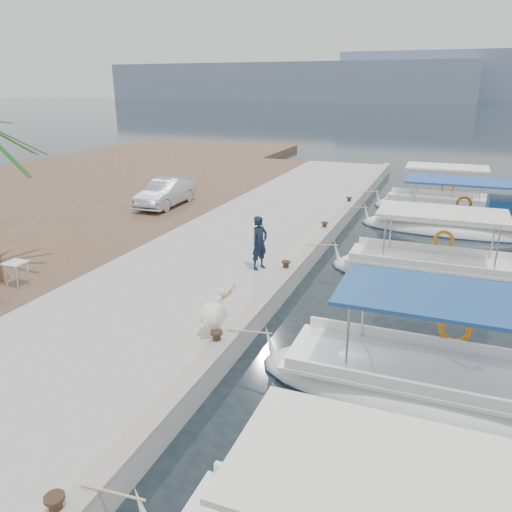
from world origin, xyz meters
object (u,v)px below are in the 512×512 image
Objects in this scene: fishing_caique_d at (457,228)px; fishing_caique_e at (439,208)px; pelican at (215,313)px; fisherman at (260,243)px; parked_car at (166,193)px; fishing_caique_b at (434,390)px; fishing_caique_c at (430,273)px.

fishing_caique_d and fishing_caique_e have the same top height.
pelican is 0.78× the size of fisherman.
parked_car reaches higher than pelican.
fisherman is (-4.97, -12.37, 1.22)m from fishing_caique_e.
fishing_caique_b is at bearing -88.33° from fishing_caique_e.
fishing_caique_d reaches higher than fisherman.
fishing_caique_b is at bearing -106.02° from fisherman.
fishing_caique_e is 13.59m from parked_car.
pelican is at bearing -111.84° from fishing_caique_d.
fishing_caique_b is at bearing -42.34° from parked_car.
fisherman is 0.44× the size of parked_car.
fishing_caique_c reaches higher than parked_car.
fishing_caique_b is at bearing -86.57° from fishing_caique_c.
fisherman is at bearing 97.61° from pelican.
fishing_caique_c is 4.89× the size of pelican.
fishing_caique_c is 1.68× the size of parked_car.
fishing_caique_c is 9.83m from fishing_caique_e.
pelican is 13.44m from parked_car.
fishing_caique_d is (0.79, 6.05, 0.06)m from fishing_caique_c.
parked_car is at bearing -170.75° from fishing_caique_d.
fishing_caique_d is 3.88m from fishing_caique_e.
fishing_caique_d is at bearing 7.53° from parked_car.
pelican is at bearing -179.33° from fishing_caique_b.
fishing_caique_d is at bearing 68.16° from pelican.
fisherman is 9.69m from parked_car.
fisherman is (-5.46, 4.42, 1.22)m from fishing_caique_b.
fishing_caique_e is (-0.49, 16.78, 0.00)m from fishing_caique_b.
fishing_caique_b is 1.15× the size of fishing_caique_e.
fishing_caique_b and fishing_caique_e have the same top height.
fishing_caique_d is (0.37, 13.00, 0.06)m from fishing_caique_b.
fishing_caique_c is 1.02× the size of fishing_caique_e.
fishing_caique_b and fishing_caique_c have the same top height.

